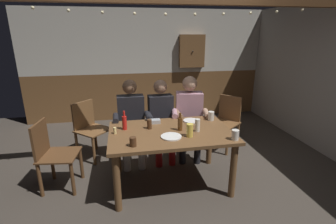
{
  "coord_description": "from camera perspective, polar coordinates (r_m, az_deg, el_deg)",
  "views": [
    {
      "loc": [
        -0.56,
        -2.64,
        1.9
      ],
      "look_at": [
        0.0,
        0.32,
        0.93
      ],
      "focal_mm": 26.54,
      "sensor_mm": 36.0,
      "label": 1
    }
  ],
  "objects": [
    {
      "name": "ground_plane",
      "position": [
        3.29,
        1.07,
        -17.32
      ],
      "size": [
        6.81,
        6.81,
        0.0
      ],
      "primitive_type": "plane",
      "color": "#423A33"
    },
    {
      "name": "back_wall_upper",
      "position": [
        5.56,
        -5.11,
        15.81
      ],
      "size": [
        5.21,
        0.12,
        1.34
      ],
      "primitive_type": "cube",
      "color": "beige"
    },
    {
      "name": "back_wall_wainscot",
      "position": [
        5.73,
        -4.79,
        3.84
      ],
      "size": [
        5.21,
        0.12,
        1.04
      ],
      "primitive_type": "cube",
      "color": "brown",
      "rests_on": "ground_plane"
    },
    {
      "name": "dining_table",
      "position": [
        3.11,
        0.58,
        -6.22
      ],
      "size": [
        1.5,
        0.97,
        0.74
      ],
      "color": "brown",
      "rests_on": "ground_plane"
    },
    {
      "name": "person_0",
      "position": [
        3.7,
        -8.4,
        -1.5
      ],
      "size": [
        0.54,
        0.53,
        1.25
      ],
      "rotation": [
        0.0,
        0.0,
        3.16
      ],
      "color": "black",
      "rests_on": "ground_plane"
    },
    {
      "name": "person_1",
      "position": [
        3.75,
        -1.47,
        -1.23
      ],
      "size": [
        0.52,
        0.51,
        1.23
      ],
      "rotation": [
        0.0,
        0.0,
        3.2
      ],
      "color": "black",
      "rests_on": "ground_plane"
    },
    {
      "name": "person_2",
      "position": [
        3.84,
        4.91,
        -0.32
      ],
      "size": [
        0.59,
        0.6,
        1.27
      ],
      "rotation": [
        0.0,
        0.0,
        2.96
      ],
      "color": "#B78493",
      "rests_on": "ground_plane"
    },
    {
      "name": "chair_empty_near_right",
      "position": [
        3.41,
        -25.01,
        -8.59
      ],
      "size": [
        0.49,
        0.49,
        0.88
      ],
      "rotation": [
        0.0,
        0.0,
        -1.7
      ],
      "color": "brown",
      "rests_on": "ground_plane"
    },
    {
      "name": "chair_empty_near_left",
      "position": [
        4.08,
        -17.55,
        -3.44
      ],
      "size": [
        0.62,
        0.62,
        0.88
      ],
      "rotation": [
        0.0,
        0.0,
        -2.31
      ],
      "color": "brown",
      "rests_on": "ground_plane"
    },
    {
      "name": "chair_empty_far_end",
      "position": [
        4.31,
        13.11,
        -1.9
      ],
      "size": [
        0.62,
        0.62,
        0.88
      ],
      "rotation": [
        0.0,
        0.0,
        -4.03
      ],
      "color": "brown",
      "rests_on": "ground_plane"
    },
    {
      "name": "table_candle",
      "position": [
        3.04,
        -12.1,
        -4.2
      ],
      "size": [
        0.04,
        0.04,
        0.08
      ],
      "primitive_type": "cylinder",
      "color": "#F9E08C",
      "rests_on": "dining_table"
    },
    {
      "name": "condiment_caddy",
      "position": [
        3.33,
        -3.03,
        -2.15
      ],
      "size": [
        0.14,
        0.1,
        0.05
      ],
      "primitive_type": "cube",
      "color": "#B2B7BC",
      "rests_on": "dining_table"
    },
    {
      "name": "plate_0",
      "position": [
        3.41,
        5.32,
        -2.01
      ],
      "size": [
        0.21,
        0.21,
        0.01
      ],
      "primitive_type": "cylinder",
      "color": "white",
      "rests_on": "dining_table"
    },
    {
      "name": "plate_1",
      "position": [
        2.89,
        0.73,
        -5.67
      ],
      "size": [
        0.24,
        0.24,
        0.01
      ],
      "primitive_type": "cylinder",
      "color": "white",
      "rests_on": "dining_table"
    },
    {
      "name": "bottle_0",
      "position": [
        3.13,
        -9.97,
        -2.33
      ],
      "size": [
        0.06,
        0.06,
        0.24
      ],
      "color": "red",
      "rests_on": "dining_table"
    },
    {
      "name": "bottle_1",
      "position": [
        3.06,
        2.79,
        -2.64
      ],
      "size": [
        0.06,
        0.06,
        0.23
      ],
      "color": "#593314",
      "rests_on": "dining_table"
    },
    {
      "name": "pint_glass_0",
      "position": [
        2.68,
        -8.05,
        -6.78
      ],
      "size": [
        0.07,
        0.07,
        0.1
      ],
      "primitive_type": "cylinder",
      "color": "#4C2D19",
      "rests_on": "dining_table"
    },
    {
      "name": "pint_glass_1",
      "position": [
        3.05,
        6.76,
        -3.04
      ],
      "size": [
        0.06,
        0.06,
        0.16
      ],
      "primitive_type": "cylinder",
      "color": "white",
      "rests_on": "dining_table"
    },
    {
      "name": "pint_glass_2",
      "position": [
        3.47,
        9.85,
        -0.9
      ],
      "size": [
        0.08,
        0.08,
        0.12
      ],
      "primitive_type": "cylinder",
      "color": "white",
      "rests_on": "dining_table"
    },
    {
      "name": "pint_glass_3",
      "position": [
        2.9,
        4.99,
        -4.22
      ],
      "size": [
        0.08,
        0.08,
        0.16
      ],
      "primitive_type": "cylinder",
      "color": "#E5C64C",
      "rests_on": "dining_table"
    },
    {
      "name": "pint_glass_4",
      "position": [
        2.91,
        15.17,
        -5.11
      ],
      "size": [
        0.08,
        0.08,
        0.12
      ],
      "primitive_type": "cylinder",
      "color": "white",
      "rests_on": "dining_table"
    },
    {
      "name": "pint_glass_5",
      "position": [
        3.13,
        -4.3,
        -2.81
      ],
      "size": [
        0.06,
        0.06,
        0.12
      ],
      "primitive_type": "cylinder",
      "color": "#4C2D19",
      "rests_on": "dining_table"
    },
    {
      "name": "wall_dart_cabinet",
      "position": [
        5.63,
        5.51,
        13.75
      ],
      "size": [
        0.56,
        0.15,
        0.7
      ],
      "color": "brown"
    },
    {
      "name": "string_lights",
      "position": [
        3.18,
        -0.59,
        22.08
      ],
      "size": [
        3.68,
        0.04,
        0.11
      ],
      "color": "#F9EAB2"
    }
  ]
}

